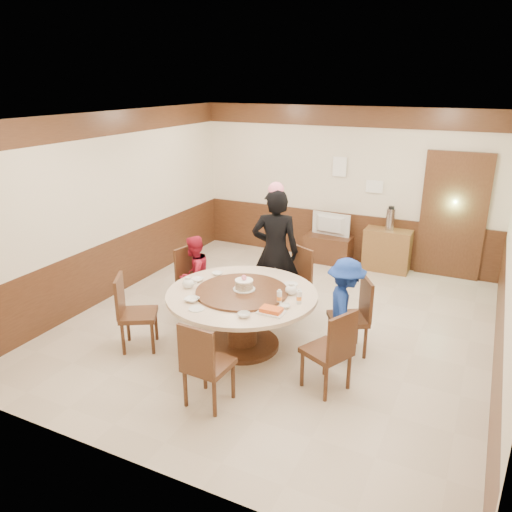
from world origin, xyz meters
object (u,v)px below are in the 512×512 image
at_px(banquet_table, 242,308).
at_px(side_cabinet, 387,250).
at_px(person_red, 194,275).
at_px(tv_stand, 328,249).
at_px(birthday_cake, 244,285).
at_px(television, 329,225).
at_px(person_blue, 345,308).
at_px(thermos, 390,219).
at_px(person_standing, 275,252).
at_px(shrimp_platter, 271,311).

bearing_deg(banquet_table, side_cabinet, 73.07).
relative_size(person_red, tv_stand, 1.36).
bearing_deg(birthday_cake, television, 90.19).
bearing_deg(person_blue, side_cabinet, -22.53).
bearing_deg(person_blue, thermos, -22.66).
bearing_deg(person_standing, birthday_cake, 74.40).
bearing_deg(shrimp_platter, side_cabinet, 82.48).
bearing_deg(birthday_cake, tv_stand, 90.19).
relative_size(person_standing, side_cabinet, 2.29).
height_order(banquet_table, person_blue, person_blue).
distance_m(birthday_cake, side_cabinet, 3.68).
distance_m(shrimp_platter, tv_stand, 3.93).
relative_size(shrimp_platter, side_cabinet, 0.38).
distance_m(person_red, person_blue, 2.31).
bearing_deg(person_blue, tv_stand, -3.79).
relative_size(birthday_cake, side_cabinet, 0.35).
xyz_separation_m(banquet_table, person_blue, (1.20, 0.38, 0.09)).
bearing_deg(tv_stand, television, 180.00).
height_order(person_blue, birthday_cake, person_blue).
bearing_deg(birthday_cake, person_red, 152.30).
height_order(person_blue, shrimp_platter, person_blue).
xyz_separation_m(person_red, birthday_cake, (1.10, -0.58, 0.27)).
bearing_deg(banquet_table, shrimp_platter, -33.05).
height_order(person_blue, side_cabinet, person_blue).
distance_m(birthday_cake, thermos, 3.65).
relative_size(person_red, thermos, 3.03).
relative_size(birthday_cake, television, 0.38).
bearing_deg(person_blue, person_red, 59.32).
bearing_deg(person_standing, side_cabinet, -134.25).
relative_size(person_standing, thermos, 4.82).
distance_m(banquet_table, side_cabinet, 3.69).
distance_m(person_standing, thermos, 2.64).
relative_size(person_blue, thermos, 3.29).
height_order(banquet_table, birthday_cake, birthday_cake).
distance_m(banquet_table, person_blue, 1.27).
bearing_deg(side_cabinet, person_blue, -87.62).
height_order(side_cabinet, thermos, thermos).
height_order(person_standing, thermos, person_standing).
bearing_deg(birthday_cake, side_cabinet, 73.10).
bearing_deg(side_cabinet, person_standing, -115.26).
distance_m(person_red, television, 3.08).
bearing_deg(side_cabinet, shrimp_platter, -97.52).
bearing_deg(person_red, banquet_table, 67.08).
xyz_separation_m(person_standing, side_cabinet, (1.12, 2.38, -0.54)).
bearing_deg(shrimp_platter, banquet_table, 146.95).
bearing_deg(person_standing, person_red, 7.78).
relative_size(tv_stand, thermos, 2.24).
height_order(tv_stand, television, television).
bearing_deg(tv_stand, person_blue, -68.87).
height_order(person_red, birthday_cake, person_red).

